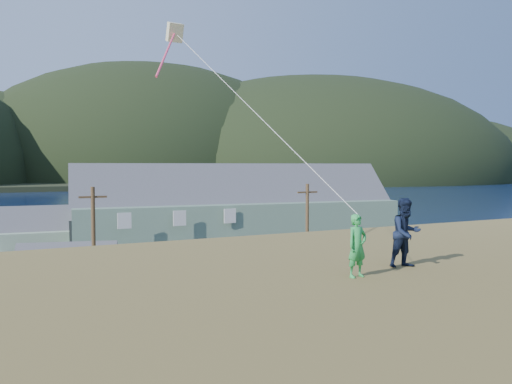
% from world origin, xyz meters
% --- Properties ---
extents(ground, '(900.00, 900.00, 0.00)m').
position_xyz_m(ground, '(0.00, 0.00, 0.00)').
color(ground, '#0A1638').
rests_on(ground, ground).
extents(grass_strip, '(110.00, 8.00, 0.10)m').
position_xyz_m(grass_strip, '(0.00, -2.00, 0.05)').
color(grass_strip, '#4C3D19').
rests_on(grass_strip, ground).
extents(waterfront_lot, '(72.00, 36.00, 0.12)m').
position_xyz_m(waterfront_lot, '(0.00, 17.00, 0.06)').
color(waterfront_lot, '#28282B').
rests_on(waterfront_lot, ground).
extents(wharf, '(26.00, 14.00, 0.90)m').
position_xyz_m(wharf, '(-6.00, 40.00, 0.45)').
color(wharf, gray).
rests_on(wharf, ground).
extents(far_shore, '(900.00, 320.00, 2.00)m').
position_xyz_m(far_shore, '(0.00, 330.00, 1.00)').
color(far_shore, black).
rests_on(far_shore, ground).
extents(far_hills, '(760.00, 265.00, 143.00)m').
position_xyz_m(far_hills, '(35.59, 279.38, 2.00)').
color(far_hills, black).
rests_on(far_hills, ground).
extents(lodge, '(34.93, 12.67, 12.03)m').
position_xyz_m(lodge, '(16.16, 20.17, 4.63)').
color(lodge, slate).
rests_on(lodge, waterfront_lot).
extents(shed_white, '(7.57, 5.93, 5.31)m').
position_xyz_m(shed_white, '(-2.29, 7.07, 2.07)').
color(shed_white, white).
rests_on(shed_white, waterfront_lot).
extents(shed_palegreen_far, '(10.50, 6.50, 6.78)m').
position_xyz_m(shed_palegreen_far, '(-2.21, 26.33, 2.60)').
color(shed_palegreen_far, gray).
rests_on(shed_palegreen_far, waterfront_lot).
extents(utility_poles, '(32.39, 0.24, 9.53)m').
position_xyz_m(utility_poles, '(-2.85, 1.50, 4.52)').
color(utility_poles, '#47331E').
rests_on(utility_poles, waterfront_lot).
extents(kite_flyer_green, '(0.57, 0.42, 1.45)m').
position_xyz_m(kite_flyer_green, '(2.02, -19.76, 7.93)').
color(kite_flyer_green, green).
rests_on(kite_flyer_green, hillside).
extents(kite_flyer_navy, '(0.88, 0.70, 1.74)m').
position_xyz_m(kite_flyer_navy, '(3.82, -19.36, 8.07)').
color(kite_flyer_navy, '#121A32').
rests_on(kite_flyer_navy, hillside).
extents(kite_rig, '(1.97, 2.99, 7.98)m').
position_xyz_m(kite_rig, '(-0.70, -14.51, 13.55)').
color(kite_rig, beige).
rests_on(kite_rig, ground).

